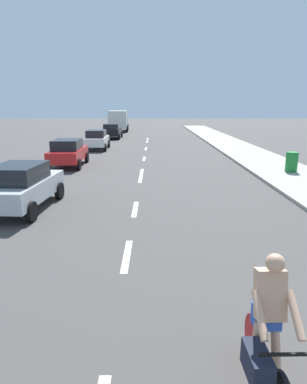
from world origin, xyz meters
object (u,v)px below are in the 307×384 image
Objects in this scene: cyclist at (267,334)px; parked_car_red at (69,152)px; parked_car_silver at (23,185)px; trash_bin_far at (293,162)px; delivery_truck at (119,120)px; parked_car_black at (113,131)px; parked_car_white at (98,139)px.

cyclist reaches higher than parked_car_red.
parked_car_silver reaches higher than trash_bin_far.
parked_car_red is 28.02m from delivery_truck.
parked_car_black is 4.20× the size of trash_bin_far.
parked_car_white is 9.67m from parked_car_black.
delivery_truck is (-0.39, 36.60, 0.67)m from parked_car_silver.
trash_bin_far is at bearing 31.06° from parked_car_silver.
cyclist is 44.72m from delivery_truck.
parked_car_red is 0.94× the size of parked_car_black.
cyclist is 1.79× the size of trash_bin_far.
parked_car_black is (0.10, 9.67, 0.01)m from parked_car_white.
parked_car_red is at bearing -94.09° from parked_car_white.
delivery_truck reaches higher than cyclist.
cyclist is 0.46× the size of parked_car_silver.
parked_car_black is at bearing 93.22° from parked_car_silver.
parked_car_silver is 0.63× the size of delivery_truck.
parked_car_black is 10.47m from delivery_truck.
cyclist is at bearing -112.65° from trash_bin_far.
trash_bin_far is at bearing -59.89° from parked_car_black.
cyclist is at bearing -70.28° from parked_car_red.
cyclist is at bearing -77.51° from parked_car_white.
trash_bin_far is (12.07, -2.46, -0.19)m from parked_car_red.
parked_car_black is (0.49, 17.57, 0.00)m from parked_car_red.
cyclist is 17.45m from parked_car_red.
parked_car_white is at bearing -77.14° from cyclist.
parked_car_red is at bearing -69.70° from cyclist.
parked_car_red is 17.58m from parked_car_black.
parked_car_silver is at bearing -92.07° from delivery_truck.
parked_car_silver is 16.49m from parked_car_white.
delivery_truck reaches higher than trash_bin_far.
parked_car_black is (-0.03, 26.15, 0.00)m from parked_car_silver.
parked_car_white reaches higher than trash_bin_far.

